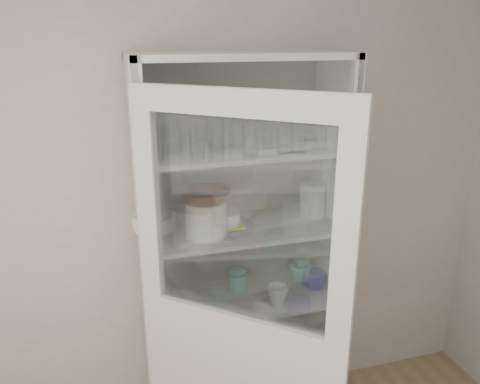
{
  "coord_description": "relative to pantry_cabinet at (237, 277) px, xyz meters",
  "views": [
    {
      "loc": [
        -0.42,
        -0.81,
        2.17
      ],
      "look_at": [
        0.2,
        1.27,
        1.44
      ],
      "focal_mm": 35.0,
      "sensor_mm": 36.0,
      "label": 1
    }
  ],
  "objects": [
    {
      "name": "white_canister",
      "position": [
        -0.41,
        -0.04,
        -0.02
      ],
      "size": [
        0.14,
        0.14,
        0.12
      ],
      "primitive_type": "cylinder",
      "rotation": [
        0.0,
        0.0,
        -0.4
      ],
      "color": "white",
      "rests_on": "shelf_mugs"
    },
    {
      "name": "tumbler_10",
      "position": [
        -0.12,
        -0.06,
        0.79
      ],
      "size": [
        0.1,
        0.1,
        0.15
      ],
      "primitive_type": "cylinder",
      "rotation": [
        0.0,
        0.0,
        0.38
      ],
      "color": "silver",
      "rests_on": "shelf_glass"
    },
    {
      "name": "mug_blue",
      "position": [
        0.41,
        -0.1,
        -0.03
      ],
      "size": [
        0.14,
        0.14,
        0.1
      ],
      "primitive_type": "imported",
      "rotation": [
        0.0,
        0.0,
        0.11
      ],
      "color": "#151992",
      "rests_on": "shelf_mugs"
    },
    {
      "name": "grey_bowl_stack",
      "position": [
        0.41,
        -0.03,
        0.41
      ],
      "size": [
        0.14,
        0.14,
        0.18
      ],
      "primitive_type": "cylinder",
      "color": "#B0BABB",
      "rests_on": "shelf_plates"
    },
    {
      "name": "wall_back",
      "position": [
        -0.2,
        0.16,
        0.36
      ],
      "size": [
        3.6,
        0.02,
        2.6
      ],
      "primitive_type": "cube",
      "color": "#BBB4AA",
      "rests_on": "ground"
    },
    {
      "name": "tumbler_1",
      "position": [
        -0.41,
        -0.17,
        0.8
      ],
      "size": [
        0.09,
        0.09,
        0.15
      ],
      "primitive_type": "cylinder",
      "rotation": [
        0.0,
        0.0,
        -0.32
      ],
      "color": "silver",
      "rests_on": "shelf_glass"
    },
    {
      "name": "tumbler_9",
      "position": [
        -0.06,
        -0.04,
        0.79
      ],
      "size": [
        0.08,
        0.08,
        0.13
      ],
      "primitive_type": "cylinder",
      "rotation": [
        0.0,
        0.0,
        0.33
      ],
      "color": "silver",
      "rests_on": "shelf_glass"
    },
    {
      "name": "glass_platter",
      "position": [
        -0.08,
        -0.08,
        0.33
      ],
      "size": [
        0.35,
        0.35,
        0.02
      ],
      "primitive_type": "cylinder",
      "rotation": [
        0.0,
        0.0,
        0.28
      ],
      "color": "silver",
      "rests_on": "shelf_plates"
    },
    {
      "name": "yellow_trivet",
      "position": [
        -0.08,
        -0.08,
        0.34
      ],
      "size": [
        0.16,
        0.16,
        0.01
      ],
      "primitive_type": "cube",
      "rotation": [
        0.0,
        0.0,
        0.06
      ],
      "color": "yellow",
      "rests_on": "glass_platter"
    },
    {
      "name": "tumbler_6",
      "position": [
        0.24,
        -0.21,
        0.79
      ],
      "size": [
        0.07,
        0.07,
        0.14
      ],
      "primitive_type": "cylinder",
      "rotation": [
        0.0,
        0.0,
        -0.08
      ],
      "color": "silver",
      "rests_on": "shelf_glass"
    },
    {
      "name": "white_ramekin",
      "position": [
        -0.08,
        -0.08,
        0.38
      ],
      "size": [
        0.17,
        0.17,
        0.06
      ],
      "primitive_type": "cylinder",
      "rotation": [
        0.0,
        0.0,
        -0.2
      ],
      "color": "white",
      "rests_on": "yellow_trivet"
    },
    {
      "name": "goblet_2",
      "position": [
        0.16,
        0.02,
        0.8
      ],
      "size": [
        0.07,
        0.07,
        0.16
      ],
      "primitive_type": null,
      "color": "silver",
      "rests_on": "shelf_glass"
    },
    {
      "name": "tumbler_7",
      "position": [
        -0.41,
        -0.04,
        0.79
      ],
      "size": [
        0.07,
        0.07,
        0.14
      ],
      "primitive_type": "cylinder",
      "rotation": [
        0.0,
        0.0,
        -0.08
      ],
      "color": "silver",
      "rests_on": "shelf_glass"
    },
    {
      "name": "plate_stack_back",
      "position": [
        -0.41,
        0.04,
        0.36
      ],
      "size": [
        0.23,
        0.23,
        0.07
      ],
      "primitive_type": "cylinder",
      "color": "white",
      "rests_on": "shelf_plates"
    },
    {
      "name": "measuring_cups",
      "position": [
        -0.22,
        -0.16,
        -0.06
      ],
      "size": [
        0.11,
        0.11,
        0.04
      ],
      "primitive_type": "cylinder",
      "color": "silver",
      "rests_on": "shelf_mugs"
    },
    {
      "name": "tumbler_4",
      "position": [
        0.17,
        -0.21,
        0.79
      ],
      "size": [
        0.09,
        0.09,
        0.14
      ],
      "primitive_type": "cylinder",
      "rotation": [
        0.0,
        0.0,
        -0.42
      ],
      "color": "silver",
      "rests_on": "shelf_glass"
    },
    {
      "name": "tumbler_2",
      "position": [
        0.01,
        -0.2,
        0.8
      ],
      "size": [
        0.08,
        0.08,
        0.15
      ],
      "primitive_type": "cylinder",
      "rotation": [
        0.0,
        0.0,
        0.12
      ],
      "color": "silver",
      "rests_on": "shelf_glass"
    },
    {
      "name": "cream_dish",
      "position": [
        -0.25,
        -0.1,
        -0.44
      ],
      "size": [
        0.33,
        0.33,
        0.08
      ],
      "primitive_type": "imported",
      "rotation": [
        0.0,
        0.0,
        0.39
      ],
      "color": "beige",
      "rests_on": "shelf_bot"
    },
    {
      "name": "tumbler_3",
      "position": [
        -0.15,
        -0.21,
        0.79
      ],
      "size": [
        0.09,
        0.09,
        0.14
      ],
      "primitive_type": "cylinder",
      "rotation": [
        0.0,
        0.0,
        -0.41
      ],
      "color": "silver",
      "rests_on": "shelf_glass"
    },
    {
      "name": "goblet_0",
      "position": [
        -0.41,
        0.03,
        0.8
      ],
      "size": [
        0.07,
        0.07,
        0.17
      ],
      "primitive_type": null,
      "color": "silver",
      "rests_on": "shelf_glass"
    },
    {
      "name": "tin_box",
      "position": [
        0.22,
        -0.1,
        -0.45
      ],
      "size": [
        0.21,
        0.18,
        0.05
      ],
      "primitive_type": "cube",
      "rotation": [
        0.0,
        0.0,
        -0.33
      ],
      "color": "#9899AE",
      "rests_on": "shelf_bot"
    },
    {
      "name": "plate_stack_front",
      "position": [
        -0.19,
        -0.13,
        0.38
      ],
      "size": [
        0.2,
        0.2,
        0.11
      ],
      "primitive_type": "cylinder",
      "color": "white",
      "rests_on": "shelf_plates"
    },
    {
      "name": "pantry_cabinet",
      "position": [
        0.0,
        0.0,
        0.0
      ],
      "size": [
        1.0,
        0.45,
        2.1
      ],
      "color": "#B2B49D",
      "rests_on": "floor"
    },
    {
      "name": "tumbler_5",
      "position": [
        0.36,
        -0.17,
        0.78
      ],
      "size": [
        0.07,
        0.07,
        0.13
      ],
      "primitive_type": "cylinder",
      "rotation": [
        0.0,
        0.0,
        0.17
      ],
      "color": "silver",
      "rests_on": "shelf_glass"
    },
    {
      "name": "cupboard_door",
      "position": [
        -0.16,
        -0.58,
        -0.07
      ],
      "size": [
        0.7,
        0.62,
        2.0
      ],
      "rotation": [
        0.0,
        0.0,
        -0.72
      ],
      "color": "#B2B49D",
      "rests_on": "floor"
    },
    {
      "name": "goblet_1",
      "position": [
        -0.01,
        0.02,
        0.8
      ],
      "size": [
        0.07,
        0.07,
        0.15
      ],
      "primitive_type": null,
      "color": "silver",
      "rests_on": "shelf_glass"
    },
    {
      "name": "cream_bowl",
      "position": [
        -0.19,
        -0.13,
        0.46
      ],
      "size": [
        0.23,
        0.23,
        0.06
      ],
      "primitive_type": "cylinder",
      "rotation": [
        0.0,
        0.0,
        -0.18
      ],
      "color": "beige",
      "rests_on": "plate_stack_front"
    },
    {
      "name": "terracotta_bowl",
      "position": [
        -0.19,
        -0.13,
        0.52
      ],
      "size": [
        0.28,
        0.28,
        0.06
      ],
      "primitive_type": "imported",
      "rotation": [
        0.0,
        0.0,
        -0.23
      ],
      "color": "#4D270F",
      "rests_on": "cream_bowl"
    },
    {
      "name": "tumbler_11",
      "position": [
        0.12,
        -0.09,
        0.79
      ],
      "size": [
        0.08,
        0.08,
        0.13
      ],
      "primitive_type": "cylinder",
      "rotation": [
        0.0,
        0.0,
        0.34
      ],
      "color": "silver",
      "rests_on": "shelf_glass"
    },
    {
      "name": "teal_jar",
      "position": [
        0.0,
        -0.0,
        -0.02
      ],
      "size": [
        0.1,
        0.1,
        0.12
      ],
      "color": "teal",
      "rests_on": "shelf_mugs"
    },
    {
      "name": "mug_teal",
      "position": [
        0.37,
        -0.02,
        -0.03
      ],
      "size": [
        0.15,
        0.15,
        0.11
      ],
      "primitive_type": "imported",
      "rotation": [
        0.0,
        0.0,
        -0.42
      ],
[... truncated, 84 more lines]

